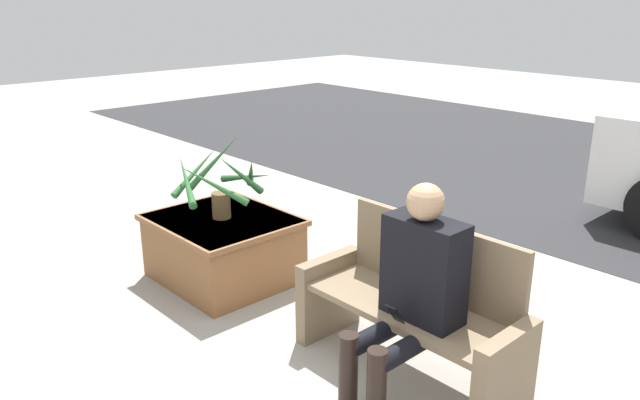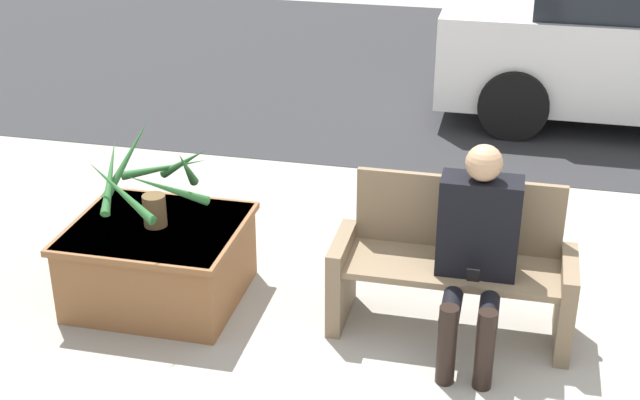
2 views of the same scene
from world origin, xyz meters
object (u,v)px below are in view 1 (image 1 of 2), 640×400
at_px(bench, 413,309).
at_px(potted_plant, 221,182).
at_px(planter_box, 223,246).
at_px(person_seated, 413,285).

bearing_deg(bench, potted_plant, -177.39).
distance_m(bench, potted_plant, 1.86).
distance_m(planter_box, potted_plant, 0.52).
bearing_deg(potted_plant, bench, 2.61).
bearing_deg(planter_box, bench, 3.02).
relative_size(bench, person_seated, 1.14).
xyz_separation_m(bench, person_seated, (0.13, -0.18, 0.26)).
bearing_deg(planter_box, potted_plant, 107.75).
relative_size(planter_box, potted_plant, 1.43).
height_order(planter_box, potted_plant, potted_plant).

